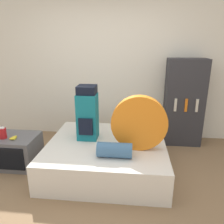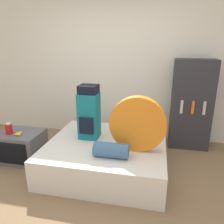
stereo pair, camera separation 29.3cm
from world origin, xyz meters
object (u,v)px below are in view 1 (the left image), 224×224
Objects in this scene: backpack at (87,114)px; sleeping_roll at (115,150)px; television at (16,151)px; bookshelf at (184,103)px; tent_bag at (139,123)px; canister at (3,133)px.

backpack reaches higher than sleeping_roll.
television is 0.42× the size of bookshelf.
backpack is 0.52× the size of bookshelf.
tent_bag is 0.47m from sleeping_roll.
canister is (-1.91, 0.04, -0.24)m from tent_bag.
canister is at bearing 178.67° from tent_bag.
bookshelf reaches higher than backpack.
bookshelf is at bearing 22.11° from canister.
television is 3.76× the size of canister.
sleeping_roll is (-0.29, -0.25, -0.27)m from tent_bag.
tent_bag is at bearing -20.21° from backpack.
sleeping_roll is 0.28× the size of bookshelf.
television is (-1.79, 0.11, -0.55)m from tent_bag.
sleeping_roll is at bearing -49.83° from backpack.
backpack is 1.23m from canister.
bookshelf is (0.79, 1.14, -0.02)m from tent_bag.
canister is (-1.18, -0.22, -0.26)m from backpack.
backpack reaches higher than canister.
bookshelf is at bearing 29.93° from backpack.
bookshelf is at bearing 55.33° from tent_bag.
sleeping_roll is at bearing -139.25° from tent_bag.
canister is at bearing -157.89° from bookshelf.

